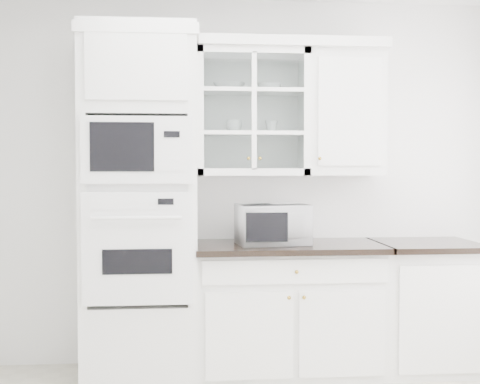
{
  "coord_description": "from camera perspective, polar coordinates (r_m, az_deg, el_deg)",
  "views": [
    {
      "loc": [
        -0.42,
        -2.75,
        1.45
      ],
      "look_at": [
        -0.1,
        1.05,
        1.3
      ],
      "focal_mm": 45.0,
      "sensor_mm": 36.0,
      "label": 1
    }
  ],
  "objects": [
    {
      "name": "room_shell",
      "position": [
        3.22,
        2.73,
        8.12
      ],
      "size": [
        4.0,
        3.5,
        2.7
      ],
      "color": "white",
      "rests_on": "ground"
    },
    {
      "name": "oven_column",
      "position": [
        4.19,
        -9.34,
        -1.21
      ],
      "size": [
        0.76,
        0.68,
        2.4
      ],
      "color": "white",
      "rests_on": "ground"
    },
    {
      "name": "base_cabinet_run",
      "position": [
        4.37,
        4.62,
        -10.83
      ],
      "size": [
        1.32,
        0.67,
        0.92
      ],
      "color": "white",
      "rests_on": "ground"
    },
    {
      "name": "extra_base_cabinet",
      "position": [
        4.63,
        17.11,
        -10.15
      ],
      "size": [
        0.72,
        0.67,
        0.92
      ],
      "color": "white",
      "rests_on": "ground"
    },
    {
      "name": "upper_cabinet_glass",
      "position": [
        4.37,
        1.12,
        7.5
      ],
      "size": [
        0.8,
        0.33,
        0.9
      ],
      "color": "white",
      "rests_on": "room_shell"
    },
    {
      "name": "upper_cabinet_solid",
      "position": [
        4.49,
        9.78,
        7.32
      ],
      "size": [
        0.55,
        0.33,
        0.9
      ],
      "primitive_type": "cube",
      "color": "white",
      "rests_on": "room_shell"
    },
    {
      "name": "crown_molding",
      "position": [
        4.41,
        -0.24,
        13.83
      ],
      "size": [
        2.14,
        0.38,
        0.07
      ],
      "primitive_type": "cube",
      "color": "white",
      "rests_on": "room_shell"
    },
    {
      "name": "countertop_microwave",
      "position": [
        4.22,
        3.06,
        -3.06
      ],
      "size": [
        0.53,
        0.46,
        0.28
      ],
      "primitive_type": "imported",
      "rotation": [
        0.0,
        0.0,
        3.26
      ],
      "color": "white",
      "rests_on": "base_cabinet_run"
    },
    {
      "name": "bowl_a",
      "position": [
        4.4,
        -1.04,
        9.93
      ],
      "size": [
        0.26,
        0.26,
        0.06
      ],
      "primitive_type": "imported",
      "rotation": [
        0.0,
        0.0,
        -0.17
      ],
      "color": "white",
      "rests_on": "upper_cabinet_glass"
    },
    {
      "name": "bowl_b",
      "position": [
        4.42,
        2.82,
        9.88
      ],
      "size": [
        0.18,
        0.18,
        0.05
      ],
      "primitive_type": "imported",
      "rotation": [
        0.0,
        0.0,
        0.03
      ],
      "color": "white",
      "rests_on": "upper_cabinet_glass"
    },
    {
      "name": "cup_a",
      "position": [
        4.35,
        -0.56,
        6.26
      ],
      "size": [
        0.13,
        0.13,
        0.09
      ],
      "primitive_type": "imported",
      "rotation": [
        0.0,
        0.0,
        -0.23
      ],
      "color": "white",
      "rests_on": "upper_cabinet_glass"
    },
    {
      "name": "cup_b",
      "position": [
        4.38,
        3.01,
        6.22
      ],
      "size": [
        0.11,
        0.11,
        0.09
      ],
      "primitive_type": "imported",
      "rotation": [
        0.0,
        0.0,
        -0.18
      ],
      "color": "white",
      "rests_on": "upper_cabinet_glass"
    }
  ]
}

